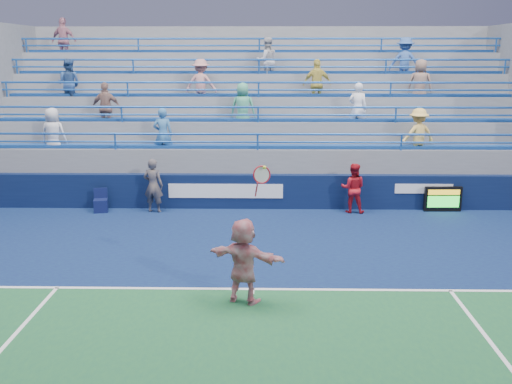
{
  "coord_description": "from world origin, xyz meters",
  "views": [
    {
      "loc": [
        0.28,
        -11.05,
        4.77
      ],
      "look_at": [
        0.03,
        2.5,
        1.5
      ],
      "focal_mm": 40.0,
      "sensor_mm": 36.0,
      "label": 1
    }
  ],
  "objects_px": {
    "judge_chair": "(101,205)",
    "line_judge": "(153,186)",
    "ball_girl": "(353,188)",
    "tennis_player": "(244,261)",
    "serve_speed_board": "(443,199)"
  },
  "relations": [
    {
      "from": "judge_chair",
      "to": "line_judge",
      "type": "relative_size",
      "value": 0.43
    },
    {
      "from": "serve_speed_board",
      "to": "line_judge",
      "type": "relative_size",
      "value": 0.68
    },
    {
      "from": "tennis_player",
      "to": "line_judge",
      "type": "xyz_separation_m",
      "value": [
        -3.05,
        6.57,
        -0.02
      ]
    },
    {
      "from": "judge_chair",
      "to": "tennis_player",
      "type": "relative_size",
      "value": 0.26
    },
    {
      "from": "judge_chair",
      "to": "line_judge",
      "type": "distance_m",
      "value": 1.76
    },
    {
      "from": "tennis_player",
      "to": "ball_girl",
      "type": "height_order",
      "value": "tennis_player"
    },
    {
      "from": "ball_girl",
      "to": "judge_chair",
      "type": "bearing_deg",
      "value": 10.2
    },
    {
      "from": "serve_speed_board",
      "to": "line_judge",
      "type": "height_order",
      "value": "line_judge"
    },
    {
      "from": "serve_speed_board",
      "to": "ball_girl",
      "type": "height_order",
      "value": "ball_girl"
    },
    {
      "from": "judge_chair",
      "to": "line_judge",
      "type": "xyz_separation_m",
      "value": [
        1.65,
        0.03,
        0.61
      ]
    },
    {
      "from": "line_judge",
      "to": "ball_girl",
      "type": "height_order",
      "value": "line_judge"
    },
    {
      "from": "tennis_player",
      "to": "line_judge",
      "type": "relative_size",
      "value": 1.63
    },
    {
      "from": "serve_speed_board",
      "to": "judge_chair",
      "type": "bearing_deg",
      "value": -178.73
    },
    {
      "from": "judge_chair",
      "to": "line_judge",
      "type": "height_order",
      "value": "line_judge"
    },
    {
      "from": "line_judge",
      "to": "judge_chair",
      "type": "bearing_deg",
      "value": 11.02
    }
  ]
}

